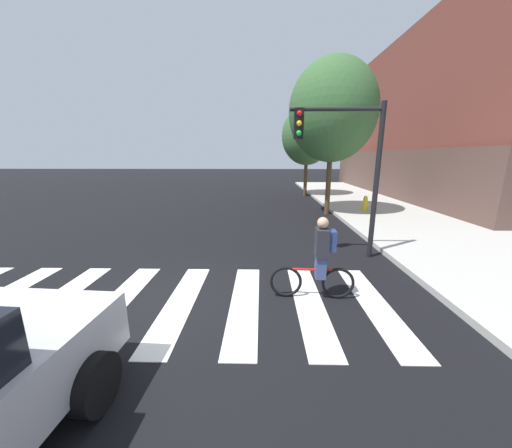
{
  "coord_description": "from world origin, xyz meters",
  "views": [
    {
      "loc": [
        1.91,
        -5.0,
        2.83
      ],
      "look_at": [
        1.76,
        2.77,
        0.94
      ],
      "focal_mm": 19.66,
      "sensor_mm": 36.0,
      "label": 1
    }
  ],
  "objects": [
    {
      "name": "ground_plane",
      "position": [
        0.0,
        0.0,
        0.0
      ],
      "size": [
        120.0,
        120.0,
        0.0
      ],
      "primitive_type": "plane",
      "color": "black"
    },
    {
      "name": "crosswalk_stripes",
      "position": [
        -0.32,
        0.0,
        0.01
      ],
      "size": [
        9.45,
        3.32,
        0.01
      ],
      "color": "silver",
      "rests_on": "ground"
    },
    {
      "name": "cyclist",
      "position": [
        3.06,
        0.27,
        0.84
      ],
      "size": [
        1.71,
        0.37,
        1.69
      ],
      "color": "black",
      "rests_on": "ground"
    },
    {
      "name": "traffic_light_near",
      "position": [
        4.2,
        2.72,
        2.86
      ],
      "size": [
        2.47,
        0.28,
        4.2
      ],
      "color": "black",
      "rests_on": "ground"
    },
    {
      "name": "fire_hydrant",
      "position": [
        7.07,
        8.87,
        0.53
      ],
      "size": [
        0.33,
        0.22,
        0.78
      ],
      "color": "gold",
      "rests_on": "sidewalk"
    },
    {
      "name": "street_tree_near",
      "position": [
        5.18,
        8.86,
        4.86
      ],
      "size": [
        4.05,
        4.05,
        7.2
      ],
      "color": "#4C3823",
      "rests_on": "ground"
    },
    {
      "name": "street_tree_mid",
      "position": [
        5.07,
        15.39,
        4.22
      ],
      "size": [
        3.52,
        3.52,
        6.25
      ],
      "color": "#4C3823",
      "rests_on": "ground"
    },
    {
      "name": "corner_building",
      "position": [
        18.27,
        15.82,
        5.07
      ],
      "size": [
        15.54,
        21.32,
        10.22
      ],
      "color": "brown",
      "rests_on": "ground"
    }
  ]
}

